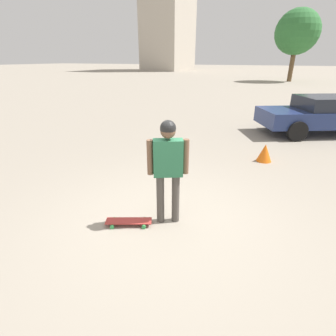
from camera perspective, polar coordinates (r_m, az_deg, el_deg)
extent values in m
plane|color=gray|center=(4.59, 0.00, -11.35)|extent=(220.00, 220.00, 0.00)
cylinder|color=#4C4742|center=(4.36, -1.67, -6.75)|extent=(0.13, 0.13, 0.86)
cylinder|color=#4C4742|center=(4.38, 1.66, -6.65)|extent=(0.13, 0.13, 0.86)
cube|color=#2D724C|center=(4.06, 0.00, 2.20)|extent=(0.50, 0.39, 0.59)
cylinder|color=brown|center=(4.05, -3.93, 2.31)|extent=(0.10, 0.10, 0.56)
cylinder|color=brown|center=(4.08, 3.90, 2.48)|extent=(0.10, 0.10, 0.56)
sphere|color=brown|center=(3.93, 0.00, 8.08)|extent=(0.23, 0.23, 0.23)
sphere|color=black|center=(3.92, 0.00, 8.66)|extent=(0.24, 0.24, 0.24)
cube|color=#A5332D|center=(4.50, -8.55, -11.32)|extent=(0.78, 0.50, 0.01)
cylinder|color=green|center=(4.47, -12.09, -12.45)|extent=(0.07, 0.05, 0.07)
cylinder|color=green|center=(4.66, -11.54, -10.82)|extent=(0.07, 0.05, 0.07)
cylinder|color=green|center=(4.40, -5.30, -12.66)|extent=(0.07, 0.05, 0.07)
cylinder|color=green|center=(4.59, -5.06, -10.99)|extent=(0.07, 0.05, 0.07)
cube|color=navy|center=(11.17, 30.60, 9.55)|extent=(4.72, 3.61, 0.55)
cube|color=#1E232D|center=(11.16, 31.60, 12.00)|extent=(2.49, 2.32, 0.45)
cylinder|color=black|center=(9.78, 26.30, 7.19)|extent=(0.68, 0.49, 0.67)
cylinder|color=black|center=(11.29, 22.10, 9.70)|extent=(0.68, 0.49, 0.67)
cube|color=#B2A899|center=(64.30, 0.20, 30.12)|extent=(8.05, 12.72, 21.50)
cylinder|color=brown|center=(35.84, 25.30, 19.55)|extent=(0.51, 0.51, 3.59)
sphere|color=#2D6B33|center=(35.93, 26.32, 25.03)|extent=(4.81, 4.81, 4.81)
cone|color=orange|center=(7.49, 20.31, 3.14)|extent=(0.40, 0.40, 0.47)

